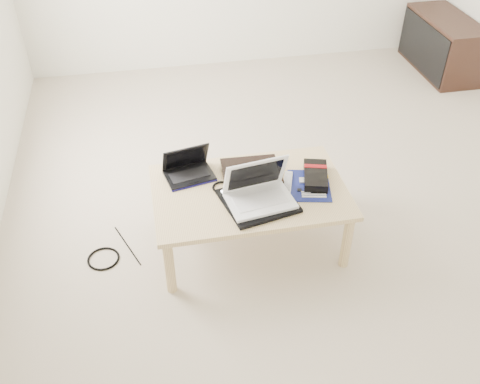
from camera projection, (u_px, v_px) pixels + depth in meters
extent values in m
plane|color=#C1B09D|center=(300.00, 181.00, 3.75)|extent=(4.00, 4.00, 0.00)
cube|color=#D8C182|center=(250.00, 192.00, 3.04)|extent=(1.10, 0.70, 0.03)
cylinder|color=#D8C182|center=(170.00, 267.00, 2.86)|extent=(0.06, 0.06, 0.37)
cylinder|color=#D8C182|center=(347.00, 241.00, 3.01)|extent=(0.06, 0.06, 0.37)
cylinder|color=#D8C182|center=(161.00, 197.00, 3.32)|extent=(0.06, 0.06, 0.37)
cylinder|color=#D8C182|center=(315.00, 178.00, 3.47)|extent=(0.06, 0.06, 0.37)
cube|color=#372016|center=(443.00, 45.00, 4.97)|extent=(0.40, 0.90, 0.50)
cube|color=black|center=(423.00, 46.00, 4.94)|extent=(0.02, 0.86, 0.44)
cube|color=black|center=(251.00, 172.00, 3.14)|extent=(0.35, 0.29, 0.03)
cube|color=black|center=(189.00, 176.00, 3.12)|extent=(0.31, 0.24, 0.02)
cube|color=black|center=(190.00, 175.00, 3.11)|extent=(0.24, 0.15, 0.00)
cube|color=black|center=(193.00, 181.00, 3.06)|extent=(0.06, 0.04, 0.00)
cube|color=black|center=(185.00, 157.00, 3.10)|extent=(0.28, 0.14, 0.17)
cube|color=black|center=(186.00, 158.00, 3.10)|extent=(0.24, 0.11, 0.14)
cube|color=#0F0C47|center=(195.00, 185.00, 3.06)|extent=(0.27, 0.07, 0.01)
cube|color=black|center=(245.00, 195.00, 2.98)|extent=(0.32, 0.27, 0.01)
cube|color=white|center=(245.00, 194.00, 2.98)|extent=(0.26, 0.21, 0.00)
cube|color=#B8B8BD|center=(288.00, 183.00, 3.07)|extent=(0.11, 0.21, 0.02)
cube|color=#9A9A9F|center=(288.00, 182.00, 3.06)|extent=(0.09, 0.17, 0.00)
cube|color=black|center=(262.00, 205.00, 2.91)|extent=(0.42, 0.34, 0.02)
cube|color=white|center=(260.00, 201.00, 2.91)|extent=(0.38, 0.30, 0.02)
cube|color=white|center=(261.00, 200.00, 2.90)|extent=(0.31, 0.18, 0.00)
cube|color=white|center=(267.00, 210.00, 2.84)|extent=(0.08, 0.05, 0.00)
cube|color=white|center=(255.00, 174.00, 2.89)|extent=(0.36, 0.14, 0.23)
cube|color=black|center=(256.00, 175.00, 2.89)|extent=(0.31, 0.11, 0.18)
cube|color=#0B0E4B|center=(309.00, 186.00, 3.06)|extent=(0.29, 0.34, 0.01)
cube|color=#B8B8BD|center=(304.00, 180.00, 3.08)|extent=(0.06, 0.06, 0.01)
cube|color=gold|center=(320.00, 176.00, 3.12)|extent=(0.10, 0.03, 0.01)
cube|color=gold|center=(320.00, 177.00, 3.11)|extent=(0.10, 0.03, 0.01)
cube|color=silver|center=(314.00, 192.00, 3.00)|extent=(0.14, 0.04, 0.01)
cube|color=silver|center=(314.00, 194.00, 2.98)|extent=(0.14, 0.04, 0.01)
cube|color=silver|center=(314.00, 197.00, 2.97)|extent=(0.14, 0.04, 0.01)
cube|color=black|center=(299.00, 190.00, 3.02)|extent=(0.03, 0.03, 0.01)
cube|color=black|center=(315.00, 176.00, 3.09)|extent=(0.20, 0.29, 0.06)
cube|color=maroon|center=(316.00, 166.00, 3.11)|extent=(0.14, 0.07, 0.00)
torus|color=black|center=(222.00, 187.00, 3.04)|extent=(0.11, 0.11, 0.01)
torus|color=black|center=(103.00, 259.00, 3.15)|extent=(0.20, 0.20, 0.01)
cylinder|color=black|center=(127.00, 245.00, 3.24)|extent=(0.15, 0.36, 0.01)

